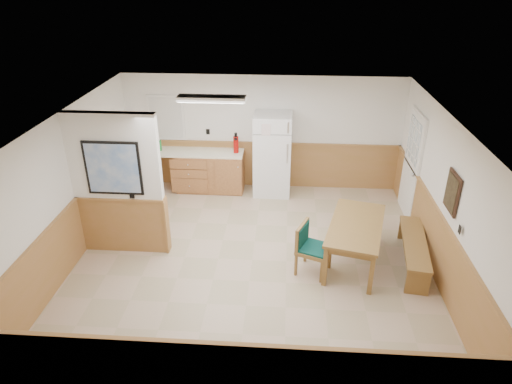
# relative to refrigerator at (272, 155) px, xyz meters

# --- Properties ---
(ground) EXTENTS (6.00, 6.00, 0.00)m
(ground) POSITION_rel_refrigerator_xyz_m (-0.24, -2.63, -0.89)
(ground) COLOR #C6AA8E
(ground) RESTS_ON ground
(ceiling) EXTENTS (6.00, 6.00, 0.02)m
(ceiling) POSITION_rel_refrigerator_xyz_m (-0.24, -2.63, 1.61)
(ceiling) COLOR white
(ceiling) RESTS_ON back_wall
(back_wall) EXTENTS (6.00, 0.02, 2.50)m
(back_wall) POSITION_rel_refrigerator_xyz_m (-0.24, 0.37, 0.36)
(back_wall) COLOR white
(back_wall) RESTS_ON ground
(right_wall) EXTENTS (0.02, 6.00, 2.50)m
(right_wall) POSITION_rel_refrigerator_xyz_m (2.76, -2.63, 0.36)
(right_wall) COLOR white
(right_wall) RESTS_ON ground
(left_wall) EXTENTS (0.02, 6.00, 2.50)m
(left_wall) POSITION_rel_refrigerator_xyz_m (-3.24, -2.63, 0.36)
(left_wall) COLOR white
(left_wall) RESTS_ON ground
(wainscot_back) EXTENTS (6.00, 0.04, 1.00)m
(wainscot_back) POSITION_rel_refrigerator_xyz_m (-0.24, 0.35, -0.39)
(wainscot_back) COLOR #A87243
(wainscot_back) RESTS_ON ground
(wainscot_right) EXTENTS (0.04, 6.00, 1.00)m
(wainscot_right) POSITION_rel_refrigerator_xyz_m (2.74, -2.63, -0.39)
(wainscot_right) COLOR #A87243
(wainscot_right) RESTS_ON ground
(wainscot_left) EXTENTS (0.04, 6.00, 1.00)m
(wainscot_left) POSITION_rel_refrigerator_xyz_m (-3.22, -2.63, -0.39)
(wainscot_left) COLOR #A87243
(wainscot_left) RESTS_ON ground
(partition_wall) EXTENTS (1.50, 0.20, 2.50)m
(partition_wall) POSITION_rel_refrigerator_xyz_m (-2.49, -2.43, 0.34)
(partition_wall) COLOR white
(partition_wall) RESTS_ON ground
(kitchen_counter) EXTENTS (2.20, 0.61, 1.00)m
(kitchen_counter) POSITION_rel_refrigerator_xyz_m (-1.44, 0.05, -0.43)
(kitchen_counter) COLOR #B37A3F
(kitchen_counter) RESTS_ON ground
(exterior_door) EXTENTS (0.07, 1.02, 2.15)m
(exterior_door) POSITION_rel_refrigerator_xyz_m (2.73, -0.73, 0.16)
(exterior_door) COLOR white
(exterior_door) RESTS_ON ground
(kitchen_window) EXTENTS (0.80, 0.04, 1.00)m
(kitchen_window) POSITION_rel_refrigerator_xyz_m (-2.34, 0.35, 0.66)
(kitchen_window) COLOR white
(kitchen_window) RESTS_ON back_wall
(wall_painting) EXTENTS (0.04, 0.50, 0.60)m
(wall_painting) POSITION_rel_refrigerator_xyz_m (2.73, -2.93, 0.66)
(wall_painting) COLOR #311E13
(wall_painting) RESTS_ON right_wall
(fluorescent_fixture) EXTENTS (1.20, 0.30, 0.09)m
(fluorescent_fixture) POSITION_rel_refrigerator_xyz_m (-1.04, -1.33, 1.55)
(fluorescent_fixture) COLOR white
(fluorescent_fixture) RESTS_ON ceiling
(refrigerator) EXTENTS (0.80, 0.73, 1.79)m
(refrigerator) POSITION_rel_refrigerator_xyz_m (0.00, 0.00, 0.00)
(refrigerator) COLOR white
(refrigerator) RESTS_ON ground
(dining_table) EXTENTS (1.19, 1.79, 0.75)m
(dining_table) POSITION_rel_refrigerator_xyz_m (1.47, -2.57, -0.24)
(dining_table) COLOR olive
(dining_table) RESTS_ON ground
(dining_bench) EXTENTS (0.61, 1.73, 0.45)m
(dining_bench) POSITION_rel_refrigerator_xyz_m (2.46, -2.55, -0.55)
(dining_bench) COLOR olive
(dining_bench) RESTS_ON ground
(dining_chair) EXTENTS (0.81, 0.69, 0.85)m
(dining_chair) POSITION_rel_refrigerator_xyz_m (0.70, -2.84, -0.40)
(dining_chair) COLOR olive
(dining_chair) RESTS_ON ground
(fire_extinguisher) EXTENTS (0.11, 0.11, 0.44)m
(fire_extinguisher) POSITION_rel_refrigerator_xyz_m (-0.79, 0.05, 0.20)
(fire_extinguisher) COLOR #B10C09
(fire_extinguisher) RESTS_ON kitchen_counter
(soap_bottle) EXTENTS (0.08, 0.08, 0.24)m
(soap_bottle) POSITION_rel_refrigerator_xyz_m (-2.45, 0.05, 0.13)
(soap_bottle) COLOR #198D2F
(soap_bottle) RESTS_ON kitchen_counter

